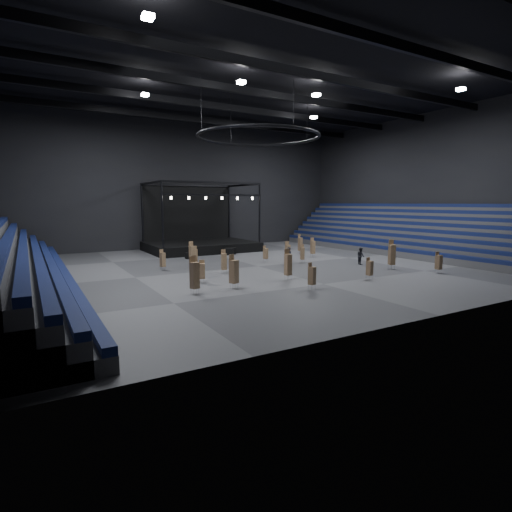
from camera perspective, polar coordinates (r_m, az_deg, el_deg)
floor at (r=41.23m, az=0.30°, el=-1.48°), size 50.00×50.00×0.00m
ceiling at (r=42.30m, az=0.31°, el=23.36°), size 50.00×42.00×0.20m
wall_back at (r=59.84m, az=-10.05°, el=9.88°), size 50.00×0.20×18.00m
wall_front at (r=25.07m, az=25.96°, el=12.55°), size 50.00×0.20×18.00m
wall_right at (r=57.58m, az=22.64°, el=9.51°), size 0.20×42.00×18.00m
bleachers_right at (r=56.11m, az=20.98°, el=2.21°), size 7.20×40.00×6.40m
stage at (r=55.57m, az=-8.19°, el=2.30°), size 14.00×10.00×9.20m
truss_ring at (r=41.23m, az=0.31°, el=16.66°), size 12.30×12.30×5.15m
roof_girders at (r=42.09m, az=0.31°, el=22.32°), size 49.00×30.35×0.70m
floodlights at (r=38.65m, az=3.56°, el=22.72°), size 28.60×16.60×0.25m
flight_case_left at (r=47.54m, az=-9.40°, el=0.08°), size 1.14×0.64×0.73m
flight_case_mid at (r=50.23m, az=-3.90°, el=0.61°), size 1.26×0.66×0.82m
flight_case_right at (r=51.09m, az=-3.64°, el=0.75°), size 1.40×0.98×0.85m
chair_stack_0 at (r=43.95m, az=6.63°, el=0.41°), size 0.55×0.55×2.00m
chair_stack_1 at (r=40.62m, az=24.63°, el=-0.76°), size 0.49×0.49×2.03m
chair_stack_2 at (r=43.08m, az=4.54°, el=0.55°), size 0.51×0.51×2.41m
chair_stack_3 at (r=44.18m, az=1.38°, el=0.40°), size 0.54×0.54×1.81m
chair_stack_4 at (r=33.91m, az=4.60°, el=-1.16°), size 0.50×0.50×2.66m
chair_stack_5 at (r=28.76m, az=-8.79°, el=-2.65°), size 0.64×0.64×2.80m
chair_stack_6 at (r=51.69m, az=6.33°, el=1.74°), size 0.53×0.53×2.49m
chair_stack_7 at (r=30.29m, az=-3.20°, el=-2.16°), size 0.71×0.71×2.65m
chair_stack_8 at (r=41.75m, az=-8.70°, el=0.07°), size 0.52×0.52×2.09m
chair_stack_9 at (r=32.81m, az=-7.71°, el=-2.09°), size 0.58×0.58×1.90m
chair_stack_10 at (r=37.03m, az=-4.60°, el=-0.74°), size 0.48×0.48×2.23m
chair_stack_11 at (r=41.52m, az=18.83°, el=0.25°), size 0.67×0.67×2.93m
chair_stack_12 at (r=40.34m, az=-9.11°, el=0.20°), size 0.59×0.59×2.70m
chair_stack_13 at (r=30.40m, az=7.98°, el=-2.74°), size 0.59×0.59×2.06m
chair_stack_14 at (r=35.32m, az=15.91°, el=-1.62°), size 0.52×0.52×1.91m
chair_stack_15 at (r=39.67m, az=-13.20°, el=-0.47°), size 0.54×0.54×2.05m
chair_stack_16 at (r=48.74m, az=8.10°, el=1.30°), size 0.55×0.55×2.34m
man_center at (r=41.41m, az=4.66°, el=-0.09°), size 0.79×0.60×1.97m
crew_member at (r=43.84m, az=14.73°, el=0.01°), size 0.94×1.06×1.81m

